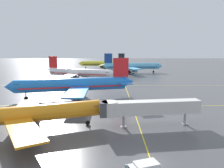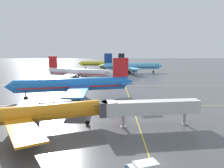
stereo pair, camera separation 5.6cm
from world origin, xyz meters
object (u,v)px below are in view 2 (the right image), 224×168
object	(u,v)px
airliner_far_left_stand	(132,66)
airliner_far_right_stand	(104,63)
airliner_third_row	(79,73)
jet_bridge	(144,108)
airliner_front_gate	(28,114)
airliner_second_row	(74,85)

from	to	relation	value
airliner_far_left_stand	airliner_far_right_stand	world-z (taller)	airliner_far_left_stand
airliner_third_row	jet_bridge	xyz separation A→B (m)	(23.04, -64.41, 0.00)
airliner_far_left_stand	airliner_front_gate	bearing A→B (deg)	-106.03
airliner_far_left_stand	airliner_second_row	bearing A→B (deg)	-109.20
airliner_front_gate	jet_bridge	xyz separation A→B (m)	(23.13, 3.09, 0.49)
airliner_front_gate	jet_bridge	size ratio (longest dim) A/B	1.52
airliner_second_row	airliner_far_left_stand	distance (m)	77.19
airliner_front_gate	airliner_third_row	bearing A→B (deg)	89.93
airliner_third_row	airliner_far_left_stand	world-z (taller)	airliner_far_left_stand
airliner_front_gate	airliner_far_right_stand	size ratio (longest dim) A/B	0.87
airliner_front_gate	airliner_far_left_stand	distance (m)	106.55
airliner_second_row	airliner_far_left_stand	xyz separation A→B (m)	(25.39, 72.89, -0.16)
airliner_far_left_stand	airliner_far_right_stand	xyz separation A→B (m)	(-19.81, 27.63, -0.29)
airliner_far_right_stand	airliner_third_row	bearing A→B (deg)	-98.66
airliner_front_gate	airliner_far_left_stand	bearing A→B (deg)	73.97
airliner_third_row	airliner_second_row	bearing A→B (deg)	-84.07
airliner_front_gate	airliner_far_right_stand	xyz separation A→B (m)	(9.61, 130.03, 0.40)
airliner_front_gate	airliner_third_row	distance (m)	67.50
airliner_third_row	airliner_front_gate	bearing A→B (deg)	-90.07
airliner_third_row	airliner_far_left_stand	size ratio (longest dim) A/B	0.93
airliner_front_gate	airliner_second_row	world-z (taller)	airliner_second_row
airliner_second_row	airliner_far_left_stand	bearing A→B (deg)	70.80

